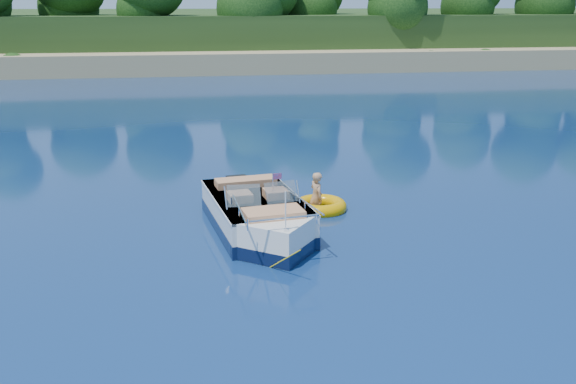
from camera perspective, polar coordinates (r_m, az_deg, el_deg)
name	(u,v)px	position (r m, az deg, el deg)	size (l,w,h in m)	color
ground	(282,265)	(12.75, -0.56, -6.51)	(160.00, 160.00, 0.00)	#0A204B
shoreline	(196,39)	(75.50, -8.18, 13.33)	(170.00, 59.00, 6.00)	tan
motorboat	(260,219)	(14.35, -2.55, -2.40)	(2.34, 5.26, 1.76)	white
tow_tube	(320,206)	(16.05, 2.88, -1.27)	(1.75, 1.75, 0.35)	#E29D01
boy	(316,210)	(16.03, 2.47, -1.63)	(0.49, 0.32, 1.34)	tan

